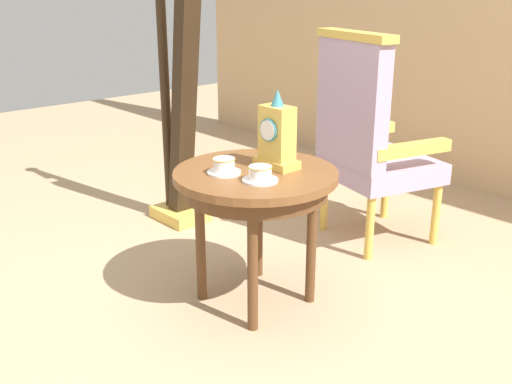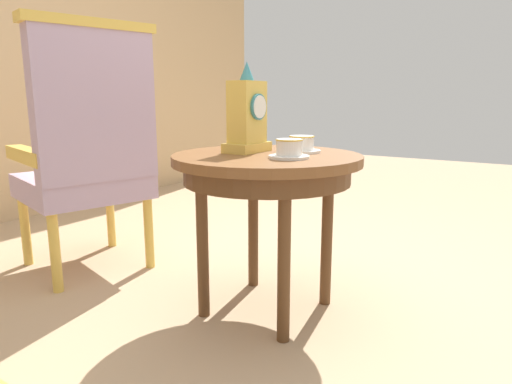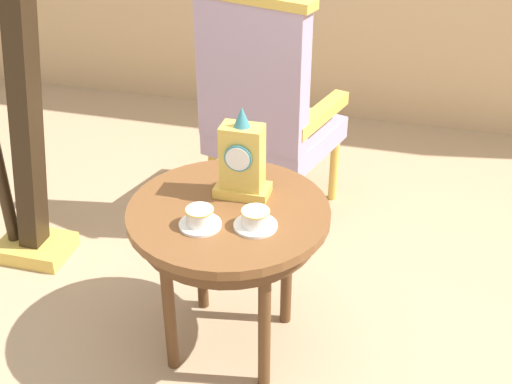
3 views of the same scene
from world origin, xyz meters
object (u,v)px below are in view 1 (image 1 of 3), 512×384
(side_table, at_px, (256,187))
(teacup_right, at_px, (260,174))
(mantel_clock, at_px, (277,137))
(teacup_left, at_px, (224,167))
(armchair, at_px, (368,137))
(harp, at_px, (179,101))

(side_table, xyz_separation_m, teacup_right, (0.12, -0.08, 0.10))
(mantel_clock, bearing_deg, teacup_right, -62.35)
(mantel_clock, bearing_deg, side_table, -102.28)
(teacup_left, relative_size, mantel_clock, 0.42)
(mantel_clock, xyz_separation_m, armchair, (-0.12, 0.79, -0.16))
(side_table, xyz_separation_m, mantel_clock, (0.02, 0.10, 0.21))
(mantel_clock, height_order, harp, harp)
(armchair, relative_size, harp, 0.63)
(armchair, distance_m, harp, 1.08)
(teacup_left, bearing_deg, teacup_right, 13.37)
(side_table, height_order, harp, harp)
(teacup_right, distance_m, harp, 1.19)
(teacup_right, relative_size, armchair, 0.13)
(side_table, bearing_deg, teacup_left, -115.28)
(harp, bearing_deg, side_table, -17.43)
(teacup_right, xyz_separation_m, mantel_clock, (-0.10, 0.18, 0.11))
(side_table, bearing_deg, teacup_right, -34.96)
(teacup_right, bearing_deg, side_table, 145.04)
(mantel_clock, relative_size, harp, 0.19)
(teacup_left, xyz_separation_m, teacup_right, (0.18, 0.04, -0.00))
(teacup_left, bearing_deg, armchair, 92.21)
(teacup_right, bearing_deg, mantel_clock, 117.65)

